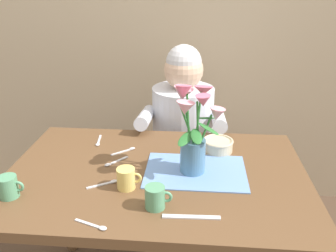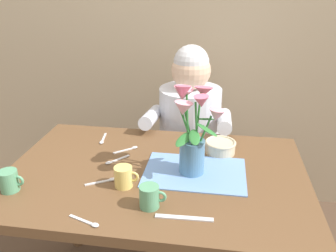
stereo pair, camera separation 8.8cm
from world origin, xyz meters
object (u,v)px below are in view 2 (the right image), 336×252
object	(u,v)px
seated_person	(189,145)
flower_vase	(193,131)
tea_cup	(9,181)
coffee_cup	(124,177)
dinner_knife	(184,218)
ceramic_bowl	(220,146)
ceramic_mug	(150,197)

from	to	relation	value
seated_person	flower_vase	world-z (taller)	seated_person
seated_person	tea_cup	world-z (taller)	seated_person
flower_vase	coffee_cup	bearing A→B (deg)	-150.12
flower_vase	seated_person	bearing A→B (deg)	96.18
coffee_cup	dinner_knife	bearing A→B (deg)	-32.63
flower_vase	dinner_knife	xyz separation A→B (m)	(0.00, -0.29, -0.18)
ceramic_bowl	coffee_cup	world-z (taller)	coffee_cup
dinner_knife	tea_cup	bearing A→B (deg)	172.26
ceramic_mug	seated_person	bearing A→B (deg)	86.41
ceramic_bowl	ceramic_mug	distance (m)	0.49
ceramic_bowl	tea_cup	size ratio (longest dim) A/B	1.46
dinner_knife	ceramic_bowl	bearing A→B (deg)	75.59
ceramic_mug	coffee_cup	distance (m)	0.16
seated_person	coffee_cup	world-z (taller)	seated_person
ceramic_bowl	seated_person	bearing A→B (deg)	112.95
ceramic_bowl	coffee_cup	size ratio (longest dim) A/B	1.46
flower_vase	ceramic_bowl	distance (m)	0.27
seated_person	ceramic_bowl	world-z (taller)	seated_person
ceramic_bowl	coffee_cup	bearing A→B (deg)	-136.82
ceramic_mug	coffee_cup	bearing A→B (deg)	137.74
flower_vase	coffee_cup	distance (m)	0.31
dinner_knife	ceramic_mug	world-z (taller)	ceramic_mug
ceramic_bowl	tea_cup	world-z (taller)	tea_cup
flower_vase	ceramic_mug	xyz separation A→B (m)	(-0.12, -0.25, -0.14)
flower_vase	ceramic_mug	bearing A→B (deg)	-115.71
seated_person	flower_vase	distance (m)	0.70
dinner_knife	coffee_cup	bearing A→B (deg)	145.38
tea_cup	seated_person	bearing A→B (deg)	55.22
flower_vase	tea_cup	size ratio (longest dim) A/B	3.88
seated_person	flower_vase	xyz separation A→B (m)	(0.07, -0.60, 0.36)
tea_cup	flower_vase	bearing A→B (deg)	19.50
ceramic_bowl	coffee_cup	distance (m)	0.48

